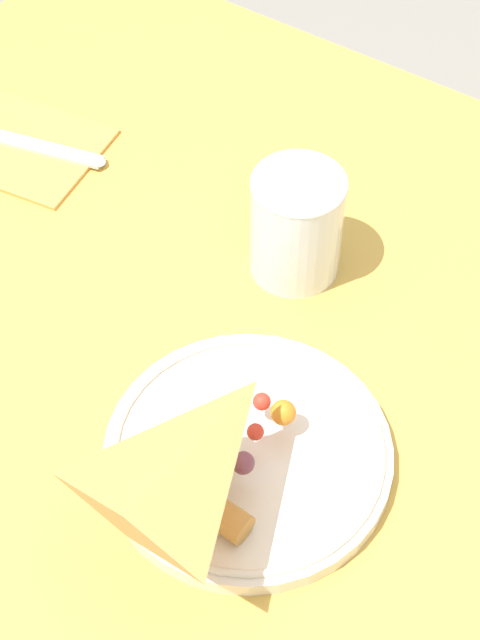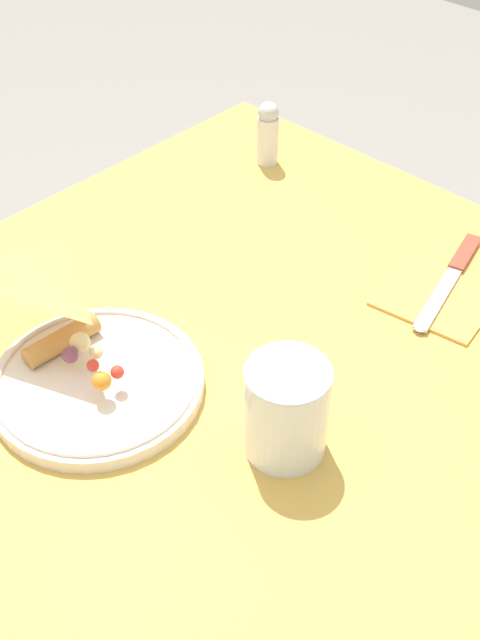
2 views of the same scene
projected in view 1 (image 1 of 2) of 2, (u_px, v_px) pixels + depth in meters
dining_table at (319, 457)px, 0.88m from camera, size 1.22×0.85×0.72m
plate_pizza at (248, 450)px, 0.76m from camera, size 0.23×0.23×0.05m
milk_glass at (296, 227)px, 0.86m from camera, size 0.08×0.08×0.11m
napkin_folded at (12, 143)px, 1.00m from camera, size 0.20×0.15×0.00m
butter_knife at (2, 137)px, 1.00m from camera, size 0.21×0.07×0.01m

